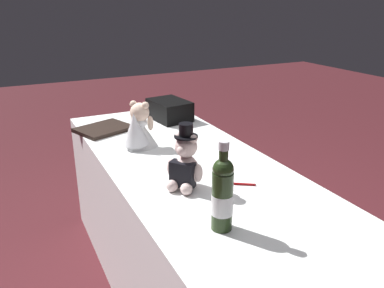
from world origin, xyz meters
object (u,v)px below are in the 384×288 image
at_px(champagne_bottle, 222,193).
at_px(teddy_bear_bride, 139,128).
at_px(signing_pen, 240,184).
at_px(guestbook, 104,129).
at_px(gift_case_black, 169,110).
at_px(teddy_bear_groom, 185,164).

bearing_deg(champagne_bottle, teddy_bear_bride, 179.49).
xyz_separation_m(champagne_bottle, signing_pen, (-0.24, 0.23, -0.12)).
bearing_deg(signing_pen, guestbook, -161.09).
bearing_deg(champagne_bottle, gift_case_black, 164.63).
relative_size(champagne_bottle, gift_case_black, 1.04).
distance_m(teddy_bear_groom, gift_case_black, 0.96).
distance_m(teddy_bear_bride, gift_case_black, 0.50).
distance_m(teddy_bear_groom, guestbook, 0.87).
bearing_deg(teddy_bear_groom, gift_case_black, 160.63).
xyz_separation_m(teddy_bear_groom, teddy_bear_bride, (-0.53, -0.01, -0.00)).
relative_size(teddy_bear_bride, champagne_bottle, 0.77).
bearing_deg(teddy_bear_bride, gift_case_black, 139.03).
distance_m(gift_case_black, guestbook, 0.43).
bearing_deg(gift_case_black, teddy_bear_bride, -40.97).
bearing_deg(signing_pen, gift_case_black, 173.79).
height_order(teddy_bear_bride, gift_case_black, teddy_bear_bride).
xyz_separation_m(champagne_bottle, gift_case_black, (-1.22, 0.34, -0.07)).
bearing_deg(gift_case_black, signing_pen, -6.21).
relative_size(gift_case_black, guestbook, 1.03).
bearing_deg(gift_case_black, champagne_bottle, -15.37).
bearing_deg(teddy_bear_bride, champagne_bottle, -0.51).
xyz_separation_m(teddy_bear_bride, signing_pen, (0.60, 0.22, -0.09)).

